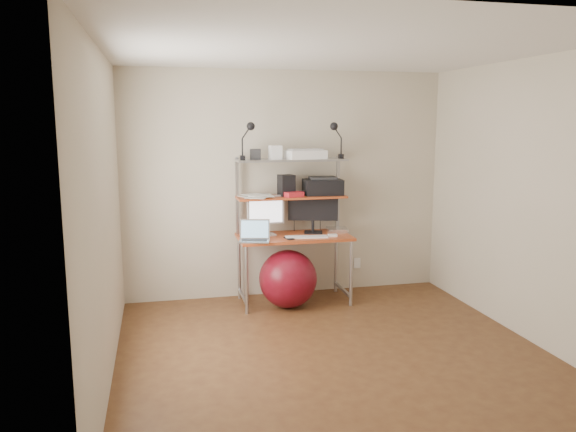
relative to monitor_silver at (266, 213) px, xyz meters
name	(u,v)px	position (x,y,z in m)	size (l,w,h in m)	color
room	(337,209)	(0.29, -1.53, 0.27)	(3.60, 3.60, 3.60)	brown
computer_desk	(293,215)	(0.29, -0.03, -0.03)	(1.20, 0.60, 1.57)	#C54F26
wall_outlet	(357,263)	(1.14, 0.25, -0.68)	(0.08, 0.01, 0.12)	white
monitor_silver	(266,213)	(0.00, 0.00, 0.00)	(0.41, 0.17, 0.46)	silver
monitor_black	(313,208)	(0.53, 0.02, 0.03)	(0.53, 0.21, 0.54)	black
laptop	(255,236)	(-0.17, -0.25, -0.20)	(0.36, 0.31, 0.27)	silver
keyboard	(306,237)	(0.39, -0.22, -0.24)	(0.45, 0.13, 0.01)	white
mouse	(333,235)	(0.67, -0.24, -0.23)	(0.09, 0.06, 0.03)	white
mac_mini	(337,230)	(0.81, 0.01, -0.22)	(0.22, 0.22, 0.04)	silver
phone	(289,238)	(0.20, -0.25, -0.24)	(0.07, 0.13, 0.01)	black
printer	(323,186)	(0.65, 0.07, 0.26)	(0.43, 0.31, 0.20)	black
nas_cube	(286,185)	(0.24, 0.06, 0.28)	(0.16, 0.16, 0.23)	black
red_box	(294,194)	(0.30, -0.04, 0.19)	(0.19, 0.13, 0.05)	red
scanner	(305,154)	(0.44, 0.01, 0.62)	(0.44, 0.32, 0.11)	white
box_white	(275,152)	(0.11, 0.02, 0.64)	(0.12, 0.10, 0.14)	white
box_grey	(255,154)	(-0.10, 0.04, 0.62)	(0.11, 0.11, 0.11)	#29292B
clip_lamp_left	(249,132)	(-0.18, -0.06, 0.85)	(0.16, 0.09, 0.39)	black
clip_lamp_right	(335,132)	(0.76, -0.03, 0.85)	(0.15, 0.09, 0.39)	black
exercise_ball	(288,279)	(0.19, -0.24, -0.68)	(0.61, 0.61, 0.61)	maroon
paper_stack	(257,196)	(-0.09, 0.03, 0.18)	(0.36, 0.43, 0.02)	white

